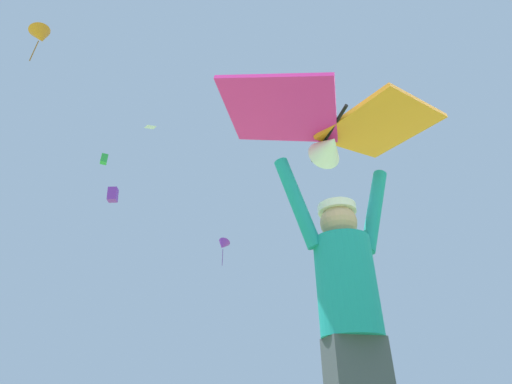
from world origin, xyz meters
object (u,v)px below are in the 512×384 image
object	(u,v)px
held_stunt_kite	(331,127)
distant_kite_purple_mid_right	(113,195)
distant_kite_green_high_left	(104,159)
distant_kite_orange_low_right	(41,36)
kite_flyer_person	(350,315)
distant_kite_purple_far_center	(223,245)
distant_kite_white_mid_left	(150,127)
marker_flag	(381,350)

from	to	relation	value
held_stunt_kite	distant_kite_purple_mid_right	xyz separation A→B (m)	(-1.09, 30.62, 15.05)
held_stunt_kite	distant_kite_green_high_left	size ratio (longest dim) A/B	1.77
distant_kite_orange_low_right	distant_kite_purple_mid_right	bearing A→B (deg)	62.19
kite_flyer_person	distant_kite_green_high_left	bearing A→B (deg)	94.79
distant_kite_purple_mid_right	distant_kite_orange_low_right	bearing A→B (deg)	-117.81
distant_kite_purple_mid_right	distant_kite_purple_far_center	size ratio (longest dim) A/B	0.45
distant_kite_purple_mid_right	distant_kite_white_mid_left	size ratio (longest dim) A/B	1.15
distant_kite_white_mid_left	marker_flag	distance (m)	29.21
distant_kite_orange_low_right	distant_kite_white_mid_left	bearing A→B (deg)	40.61
held_stunt_kite	distant_kite_white_mid_left	world-z (taller)	distant_kite_white_mid_left
distant_kite_purple_far_center	distant_kite_white_mid_left	bearing A→B (deg)	-143.24
held_stunt_kite	distant_kite_purple_mid_right	world-z (taller)	distant_kite_purple_mid_right
held_stunt_kite	distant_kite_green_high_left	world-z (taller)	distant_kite_green_high_left
distant_kite_purple_far_center	distant_kite_purple_mid_right	bearing A→B (deg)	-169.16
kite_flyer_person	distant_kite_purple_mid_right	bearing A→B (deg)	92.08
held_stunt_kite	distant_kite_white_mid_left	distance (m)	32.19
distant_kite_white_mid_left	distant_kite_purple_mid_right	bearing A→B (deg)	108.60
distant_kite_orange_low_right	distant_kite_purple_far_center	bearing A→B (deg)	38.55
distant_kite_orange_low_right	marker_flag	world-z (taller)	distant_kite_orange_low_right
kite_flyer_person	distant_kite_orange_low_right	distance (m)	28.31
distant_kite_white_mid_left	marker_flag	size ratio (longest dim) A/B	0.69
distant_kite_purple_far_center	marker_flag	bearing A→B (deg)	-102.26
distant_kite_orange_low_right	distant_kite_white_mid_left	xyz separation A→B (m)	(8.27, 7.09, 0.78)
kite_flyer_person	distant_kite_green_high_left	size ratio (longest dim) A/B	2.03
distant_kite_purple_far_center	held_stunt_kite	bearing A→B (deg)	-108.05
distant_kite_white_mid_left	marker_flag	bearing A→B (deg)	-79.00
distant_kite_white_mid_left	held_stunt_kite	bearing A→B (deg)	-91.51
kite_flyer_person	marker_flag	world-z (taller)	kite_flyer_person
marker_flag	distant_kite_orange_low_right	bearing A→B (deg)	132.52
distant_kite_purple_mid_right	distant_kite_white_mid_left	distance (m)	7.29
distant_kite_purple_mid_right	distant_kite_purple_far_center	bearing A→B (deg)	10.84
distant_kite_green_high_left	marker_flag	bearing A→B (deg)	-74.55
distant_kite_orange_low_right	distant_kite_purple_far_center	distance (m)	24.20
distant_kite_green_high_left	distant_kite_purple_far_center	bearing A→B (deg)	7.65
distant_kite_orange_low_right	distant_kite_green_high_left	size ratio (longest dim) A/B	3.31
distant_kite_purple_far_center	distant_kite_orange_low_right	bearing A→B (deg)	-141.45
distant_kite_purple_mid_right	marker_flag	size ratio (longest dim) A/B	0.79
distant_kite_purple_mid_right	distant_kite_purple_far_center	world-z (taller)	distant_kite_purple_mid_right
kite_flyer_person	distant_kite_orange_low_right	xyz separation A→B (m)	(-7.61, 18.22, 20.29)
distant_kite_orange_low_right	distant_kite_green_high_left	bearing A→B (deg)	68.62
distant_kite_purple_far_center	distant_kite_green_high_left	size ratio (longest dim) A/B	3.26
marker_flag	distant_kite_green_high_left	bearing A→B (deg)	105.45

